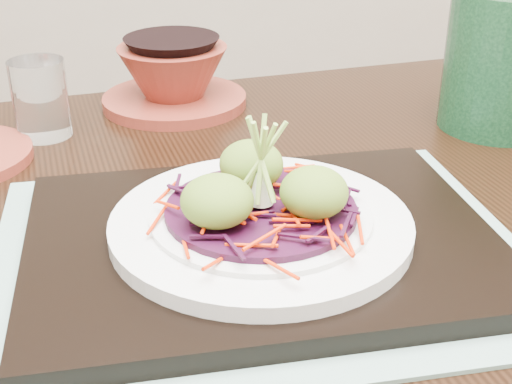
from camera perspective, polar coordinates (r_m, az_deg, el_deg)
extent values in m
cube|color=black|center=(0.65, -0.46, -3.51)|extent=(1.25, 0.91, 0.04)
cube|color=black|center=(1.31, 17.79, -6.35)|extent=(0.06, 0.06, 0.69)
cube|color=gray|center=(0.58, 0.38, -4.80)|extent=(0.43, 0.34, 0.00)
cube|color=black|center=(0.58, 0.38, -3.93)|extent=(0.37, 0.28, 0.02)
cylinder|color=silver|center=(0.57, 0.39, -2.64)|extent=(0.24, 0.24, 0.01)
cylinder|color=silver|center=(0.57, 0.39, -1.92)|extent=(0.18, 0.18, 0.01)
cylinder|color=#330A25|center=(0.56, 0.39, -1.42)|extent=(0.15, 0.15, 0.01)
ellipsoid|color=#547924|center=(0.53, -3.10, -0.76)|extent=(0.06, 0.06, 0.04)
ellipsoid|color=#547924|center=(0.54, 4.68, -0.06)|extent=(0.06, 0.06, 0.04)
ellipsoid|color=#547924|center=(0.59, -0.36, 2.19)|extent=(0.06, 0.06, 0.04)
cylinder|color=white|center=(0.83, -16.87, 7.15)|extent=(0.07, 0.07, 0.09)
cylinder|color=maroon|center=(0.91, -6.52, 7.30)|extent=(0.23, 0.23, 0.01)
cylinder|color=#194824|center=(0.86, 19.28, 9.87)|extent=(0.15, 0.15, 0.16)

